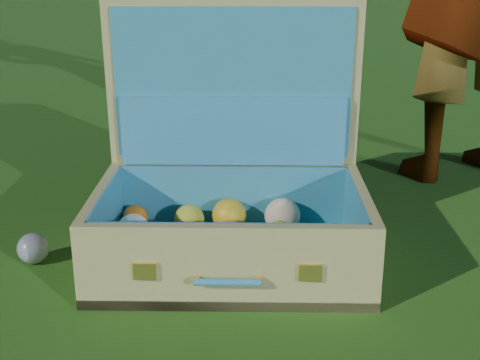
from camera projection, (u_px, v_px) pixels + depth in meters
name	position (u px, v px, depth m)	size (l,w,h in m)	color
ground	(256.00, 297.00, 1.56)	(60.00, 60.00, 0.00)	#215114
stray_ball	(33.00, 248.00, 1.71)	(0.08, 0.08, 0.08)	teal
suitcase	(232.00, 188.00, 1.72)	(0.77, 0.64, 0.66)	tan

